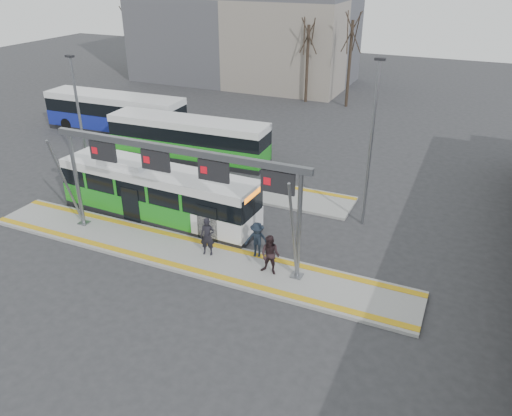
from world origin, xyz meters
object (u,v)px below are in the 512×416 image
Objects in this scene: passenger_c at (257,240)px; passenger_b at (270,255)px; hero_bus at (158,193)px; gantry at (177,169)px; passenger_a at (207,237)px.

passenger_b is at bearing -54.53° from passenger_c.
passenger_b is (7.71, -2.73, -0.35)m from hero_bus.
gantry reaches higher than hero_bus.
passenger_a reaches higher than passenger_c.
passenger_a is (1.36, 0.07, -3.21)m from gantry.
passenger_a is 3.32m from passenger_b.
hero_bus is 8.19m from passenger_b.
passenger_b is (3.31, -0.27, -0.01)m from passenger_a.
gantry is 7.36× the size of passenger_c.
hero_bus is 6.15× the size of passenger_b.
passenger_a is at bearing 3.16° from gantry.
hero_bus is at bearing 162.40° from passenger_b.
passenger_a is (4.41, -2.46, -0.34)m from hero_bus.
gantry is 5.67m from passenger_b.
gantry reaches higher than passenger_b.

